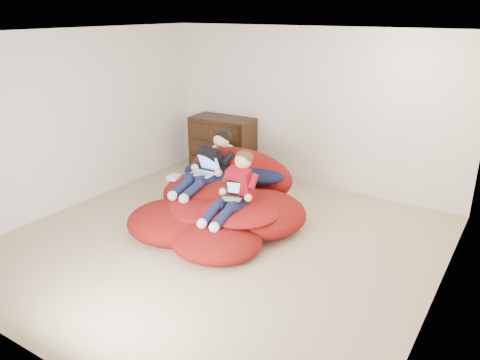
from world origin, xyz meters
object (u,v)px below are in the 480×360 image
object	(u,v)px
younger_boy	(235,187)
dresser	(223,145)
beanbag_pile	(223,201)
laptop_black	(234,194)
laptop_white	(205,169)
older_boy	(209,163)

from	to	relation	value
younger_boy	dresser	bearing A→B (deg)	128.42
beanbag_pile	laptop_black	size ratio (longest dim) A/B	7.03
dresser	laptop_white	distance (m)	1.70
dresser	laptop_black	size ratio (longest dim) A/B	3.18
dresser	beanbag_pile	world-z (taller)	dresser
dresser	older_boy	distance (m)	1.62
younger_boy	older_boy	bearing A→B (deg)	146.63
older_boy	younger_boy	distance (m)	0.92
laptop_black	laptop_white	bearing A→B (deg)	150.94
beanbag_pile	dresser	bearing A→B (deg)	124.90
beanbag_pile	laptop_white	bearing A→B (deg)	168.70
younger_boy	laptop_black	world-z (taller)	younger_boy
dresser	younger_boy	size ratio (longest dim) A/B	1.15
older_boy	beanbag_pile	bearing A→B (deg)	-25.72
dresser	older_boy	size ratio (longest dim) A/B	0.91
dresser	laptop_white	bearing A→B (deg)	-63.36
older_boy	laptop_white	xyz separation A→B (m)	(-0.00, -0.10, -0.06)
older_boy	laptop_white	world-z (taller)	older_boy
laptop_black	older_boy	bearing A→B (deg)	145.66
beanbag_pile	younger_boy	world-z (taller)	younger_boy
laptop_black	younger_boy	bearing A→B (deg)	90.00
beanbag_pile	laptop_black	xyz separation A→B (m)	(0.42, -0.36, 0.31)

